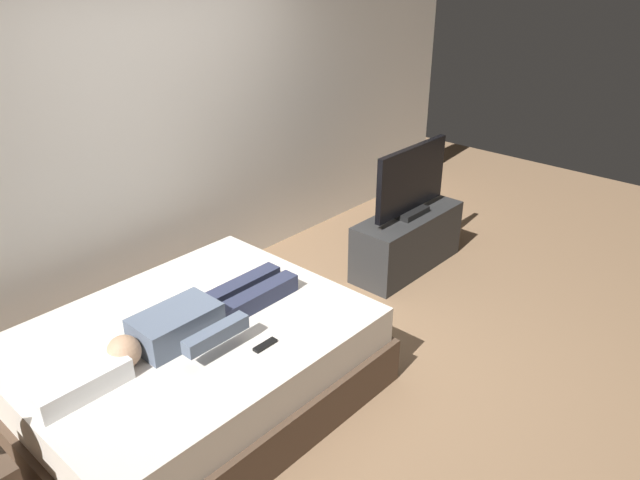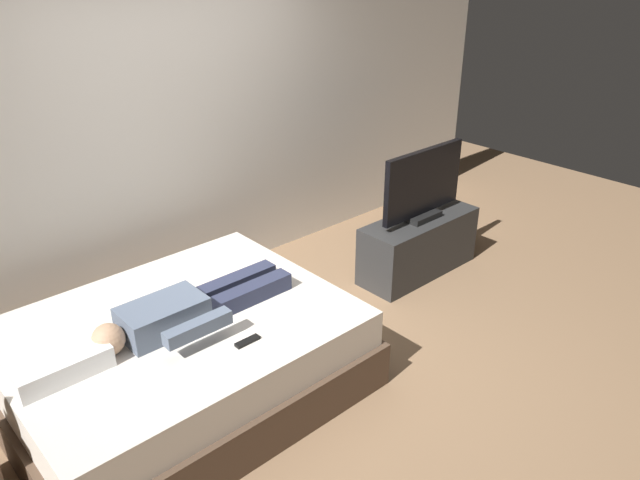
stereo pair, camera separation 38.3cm
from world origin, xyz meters
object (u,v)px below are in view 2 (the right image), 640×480
at_px(pillow, 57,361).
at_px(person, 185,311).
at_px(bed, 181,358).
at_px(tv_stand, 418,245).
at_px(tv, 423,186).
at_px(remote, 247,341).

distance_m(pillow, person, 0.73).
height_order(bed, tv_stand, bed).
bearing_deg(tv, pillow, -179.36).
distance_m(pillow, remote, 0.99).
distance_m(remote, tv_stand, 2.20).
bearing_deg(bed, remote, -68.87).
xyz_separation_m(bed, remote, (0.18, -0.47, 0.29)).
relative_size(pillow, tv, 0.55).
bearing_deg(tv_stand, person, -177.62).
bearing_deg(person, pillow, 175.18).
relative_size(pillow, tv_stand, 0.44).
xyz_separation_m(remote, tv_stand, (2.12, 0.50, -0.30)).
distance_m(bed, tv_stand, 2.30).
bearing_deg(tv_stand, remote, -166.75).
distance_m(bed, tv, 2.36).
xyz_separation_m(tv_stand, tv, (0.00, -0.00, 0.53)).
bearing_deg(tv_stand, pillow, -179.36).
relative_size(person, tv, 1.43).
relative_size(pillow, person, 0.38).
height_order(pillow, remote, pillow).
relative_size(bed, tv, 2.30).
distance_m(pillow, tv, 3.00).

